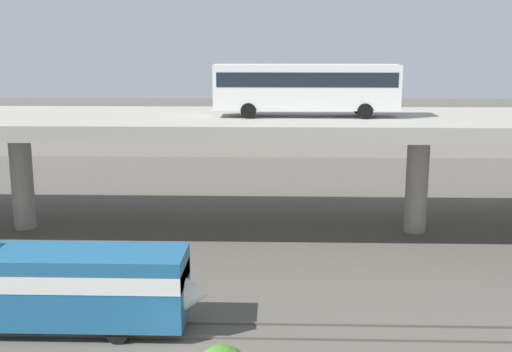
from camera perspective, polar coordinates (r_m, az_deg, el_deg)
The scene contains 15 objects.
rail_strip_near at distance 28.90m, azimuth -6.51°, elevation -14.17°, with size 110.00×0.12×0.12m, color #59544C.
rail_strip_far at distance 30.21m, azimuth -6.10°, elevation -12.96°, with size 110.00×0.12×0.12m, color #59544C.
train_locomotive at distance 30.38m, azimuth -19.19°, elevation -9.08°, with size 16.00×3.04×4.18m.
highway_overpass at distance 42.96m, azimuth -3.54°, elevation 4.54°, with size 96.00×12.30×7.98m.
transit_bus_on_overpass at distance 41.92m, azimuth 4.50°, elevation 8.13°, with size 12.00×2.68×3.40m.
pier_parking_lot at distance 78.43m, azimuth -1.12°, elevation 3.07°, with size 77.01×11.99×1.67m, color #9E998E.
parked_car_0 at distance 78.13m, azimuth -12.24°, elevation 3.96°, with size 4.41×1.89×1.50m.
parked_car_1 at distance 80.92m, azimuth 17.01°, elevation 3.97°, with size 4.37×1.88×1.50m.
parked_car_2 at distance 81.09m, azimuth -9.71°, elevation 4.33°, with size 4.02×1.87×1.50m.
parked_car_3 at distance 83.62m, azimuth -20.05°, elevation 4.01°, with size 4.29×1.91×1.50m.
parked_car_4 at distance 84.36m, azimuth -15.82°, elevation 4.34°, with size 4.57×1.84×1.50m.
parked_car_5 at distance 80.64m, azimuth -16.27°, elevation 3.99°, with size 4.10×1.87×1.50m.
parked_car_6 at distance 81.46m, azimuth 8.82°, elevation 4.40°, with size 4.48×1.92×1.50m.
parked_car_7 at distance 85.22m, azimuth 20.83°, elevation 4.09°, with size 4.23×1.86×1.50m.
harbor_water at distance 101.31m, azimuth -0.45°, elevation 4.57°, with size 140.00×36.00×0.01m, color #385B7A.
Camera 1 is at (4.00, -22.44, 12.65)m, focal length 44.53 mm.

